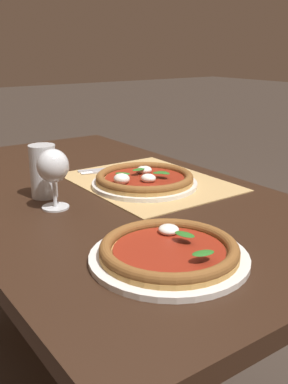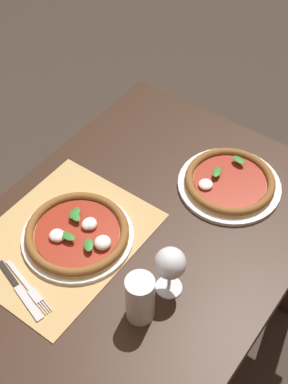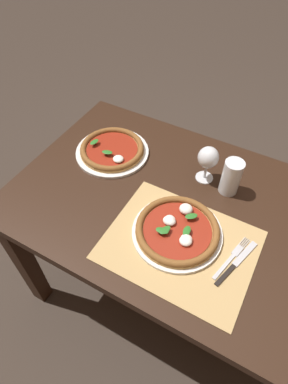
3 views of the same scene
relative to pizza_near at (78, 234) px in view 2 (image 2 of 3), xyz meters
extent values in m
cube|color=black|center=(0.05, 0.13, -0.04)|extent=(1.48, 0.83, 0.04)
cube|color=black|center=(-0.63, -0.23, -0.41)|extent=(0.07, 0.07, 0.70)
cube|color=tan|center=(0.03, -0.04, -0.02)|extent=(0.49, 0.39, 0.00)
cylinder|color=silver|center=(0.00, 0.00, -0.01)|extent=(0.31, 0.31, 0.01)
cylinder|color=tan|center=(0.00, 0.00, 0.00)|extent=(0.29, 0.29, 0.01)
torus|color=brown|center=(0.00, 0.00, 0.01)|extent=(0.29, 0.29, 0.02)
cylinder|color=maroon|center=(0.00, 0.00, 0.00)|extent=(0.23, 0.23, 0.00)
ellipsoid|color=white|center=(0.04, -0.03, 0.01)|extent=(0.04, 0.04, 0.02)
ellipsoid|color=white|center=(-0.04, 0.02, 0.02)|extent=(0.04, 0.03, 0.03)
ellipsoid|color=white|center=(-0.01, 0.08, 0.02)|extent=(0.05, 0.05, 0.03)
ellipsoid|color=white|center=(0.04, -0.03, 0.01)|extent=(0.04, 0.03, 0.02)
ellipsoid|color=white|center=(-0.04, 0.01, 0.01)|extent=(0.05, 0.04, 0.02)
ellipsoid|color=#286B23|center=(-0.03, -0.03, 0.02)|extent=(0.04, 0.05, 0.00)
ellipsoid|color=#286B23|center=(0.03, 0.00, 0.02)|extent=(0.03, 0.05, 0.00)
ellipsoid|color=#286B23|center=(0.02, 0.06, 0.02)|extent=(0.05, 0.05, 0.00)
ellipsoid|color=#286B23|center=(-0.04, -0.04, 0.02)|extent=(0.05, 0.03, 0.00)
cylinder|color=silver|center=(-0.42, 0.24, -0.02)|extent=(0.31, 0.31, 0.01)
cylinder|color=tan|center=(-0.42, 0.24, -0.01)|extent=(0.27, 0.27, 0.01)
torus|color=brown|center=(-0.42, 0.24, 0.00)|extent=(0.27, 0.27, 0.02)
cylinder|color=maroon|center=(-0.42, 0.24, 0.00)|extent=(0.22, 0.22, 0.00)
ellipsoid|color=white|center=(-0.36, 0.19, 0.01)|extent=(0.04, 0.04, 0.02)
ellipsoid|color=#286B23|center=(-0.41, 0.20, 0.02)|extent=(0.05, 0.03, 0.00)
ellipsoid|color=#286B23|center=(-0.50, 0.22, 0.02)|extent=(0.03, 0.05, 0.00)
cylinder|color=silver|center=(-0.02, 0.29, -0.02)|extent=(0.07, 0.07, 0.00)
cylinder|color=silver|center=(-0.02, 0.29, 0.01)|extent=(0.01, 0.01, 0.06)
ellipsoid|color=silver|center=(-0.02, 0.29, 0.09)|extent=(0.08, 0.08, 0.08)
ellipsoid|color=#AD5B14|center=(-0.02, 0.29, 0.08)|extent=(0.07, 0.07, 0.05)
cylinder|color=silver|center=(0.08, 0.28, 0.05)|extent=(0.07, 0.07, 0.15)
cylinder|color=black|center=(0.08, 0.28, 0.04)|extent=(0.07, 0.07, 0.12)
cylinder|color=silver|center=(0.08, 0.28, 0.10)|extent=(0.07, 0.07, 0.02)
cube|color=#B7B7BC|center=(0.19, -0.04, -0.02)|extent=(0.04, 0.11, 0.00)
cube|color=#B7B7BC|center=(0.20, 0.03, -0.02)|extent=(0.03, 0.05, 0.00)
cylinder|color=#B7B7BC|center=(0.22, 0.07, -0.02)|extent=(0.01, 0.04, 0.00)
cylinder|color=#B7B7BC|center=(0.22, 0.07, -0.02)|extent=(0.01, 0.04, 0.00)
cylinder|color=#B7B7BC|center=(0.21, 0.08, -0.02)|extent=(0.01, 0.04, 0.00)
cylinder|color=#B7B7BC|center=(0.21, 0.08, -0.02)|extent=(0.01, 0.04, 0.00)
cube|color=black|center=(0.20, -0.07, -0.02)|extent=(0.04, 0.10, 0.01)
cube|color=#B7B7BC|center=(0.23, 0.03, -0.02)|extent=(0.05, 0.12, 0.00)
camera|label=1|loc=(-1.03, 0.73, 0.37)|focal=42.00mm
camera|label=2|loc=(0.61, 0.67, 1.17)|focal=50.00mm
camera|label=3|loc=(0.20, -0.59, 0.91)|focal=30.00mm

